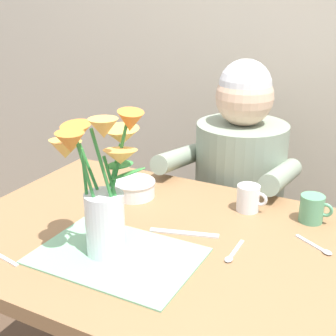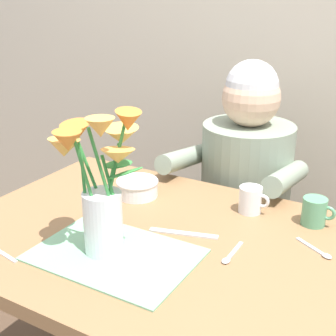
{
  "view_description": "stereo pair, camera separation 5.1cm",
  "coord_description": "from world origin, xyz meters",
  "px_view_note": "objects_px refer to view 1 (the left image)",
  "views": [
    {
      "loc": [
        0.5,
        -0.97,
        1.37
      ],
      "look_at": [
        -0.03,
        0.05,
        0.92
      ],
      "focal_mm": 49.98,
      "sensor_mm": 36.0,
      "label": 1
    },
    {
      "loc": [
        0.55,
        -0.95,
        1.37
      ],
      "look_at": [
        -0.03,
        0.05,
        0.92
      ],
      "focal_mm": 49.98,
      "sensor_mm": 36.0,
      "label": 2
    }
  ],
  "objects_px": {
    "flower_vase": "(102,181)",
    "dinner_knife": "(184,233)",
    "seated_person": "(238,207)",
    "ceramic_bowl": "(134,188)",
    "ceramic_mug": "(312,209)",
    "tea_cup": "(249,198)"
  },
  "relations": [
    {
      "from": "flower_vase",
      "to": "seated_person",
      "type": "bearing_deg",
      "value": 82.83
    },
    {
      "from": "flower_vase",
      "to": "dinner_knife",
      "type": "height_order",
      "value": "flower_vase"
    },
    {
      "from": "ceramic_mug",
      "to": "flower_vase",
      "type": "bearing_deg",
      "value": -136.28
    },
    {
      "from": "ceramic_bowl",
      "to": "ceramic_mug",
      "type": "distance_m",
      "value": 0.55
    },
    {
      "from": "ceramic_mug",
      "to": "tea_cup",
      "type": "xyz_separation_m",
      "value": [
        -0.18,
        -0.02,
        0.0
      ]
    },
    {
      "from": "flower_vase",
      "to": "ceramic_bowl",
      "type": "relative_size",
      "value": 2.72
    },
    {
      "from": "ceramic_mug",
      "to": "tea_cup",
      "type": "distance_m",
      "value": 0.18
    },
    {
      "from": "ceramic_mug",
      "to": "seated_person",
      "type": "bearing_deg",
      "value": 134.41
    },
    {
      "from": "tea_cup",
      "to": "flower_vase",
      "type": "bearing_deg",
      "value": -121.8
    },
    {
      "from": "seated_person",
      "to": "ceramic_mug",
      "type": "xyz_separation_m",
      "value": [
        0.33,
        -0.34,
        0.22
      ]
    },
    {
      "from": "flower_vase",
      "to": "ceramic_mug",
      "type": "xyz_separation_m",
      "value": [
        0.43,
        0.41,
        -0.16
      ]
    },
    {
      "from": "flower_vase",
      "to": "ceramic_mug",
      "type": "distance_m",
      "value": 0.61
    },
    {
      "from": "flower_vase",
      "to": "dinner_knife",
      "type": "bearing_deg",
      "value": 51.97
    },
    {
      "from": "seated_person",
      "to": "flower_vase",
      "type": "relative_size",
      "value": 3.07
    },
    {
      "from": "ceramic_bowl",
      "to": "ceramic_mug",
      "type": "bearing_deg",
      "value": 9.21
    },
    {
      "from": "dinner_knife",
      "to": "ceramic_mug",
      "type": "distance_m",
      "value": 0.38
    },
    {
      "from": "tea_cup",
      "to": "ceramic_mug",
      "type": "bearing_deg",
      "value": 4.8
    },
    {
      "from": "ceramic_bowl",
      "to": "seated_person",
      "type": "bearing_deg",
      "value": 64.22
    },
    {
      "from": "seated_person",
      "to": "dinner_knife",
      "type": "distance_m",
      "value": 0.6
    },
    {
      "from": "seated_person",
      "to": "tea_cup",
      "type": "distance_m",
      "value": 0.44
    },
    {
      "from": "seated_person",
      "to": "ceramic_bowl",
      "type": "relative_size",
      "value": 8.35
    },
    {
      "from": "seated_person",
      "to": "flower_vase",
      "type": "distance_m",
      "value": 0.84
    }
  ]
}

